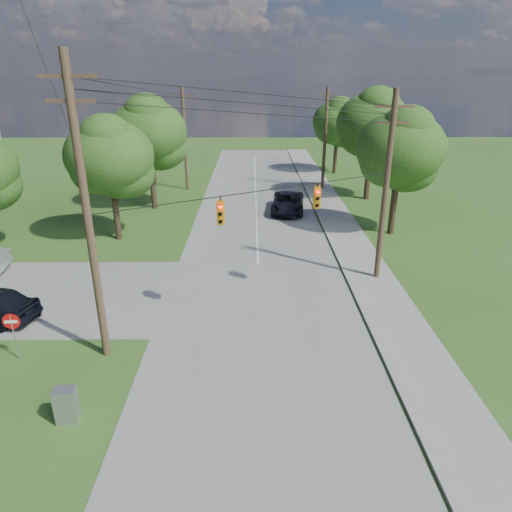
{
  "coord_description": "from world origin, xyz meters",
  "views": [
    {
      "loc": [
        1.65,
        -16.21,
        11.22
      ],
      "look_at": [
        1.83,
        5.0,
        2.65
      ],
      "focal_mm": 32.0,
      "sensor_mm": 36.0,
      "label": 1
    }
  ],
  "objects_px": {
    "pole_ne": "(386,187)",
    "do_not_enter_sign": "(12,326)",
    "pole_north_e": "(325,138)",
    "pole_sw": "(87,214)",
    "control_cabinet": "(66,405)",
    "pole_north_w": "(185,138)",
    "car_main_north": "(288,203)"
  },
  "relations": [
    {
      "from": "pole_sw",
      "to": "do_not_enter_sign",
      "type": "height_order",
      "value": "pole_sw"
    },
    {
      "from": "pole_ne",
      "to": "car_main_north",
      "type": "relative_size",
      "value": 1.82
    },
    {
      "from": "pole_north_e",
      "to": "pole_sw",
      "type": "bearing_deg",
      "value": -114.52
    },
    {
      "from": "pole_north_e",
      "to": "car_main_north",
      "type": "xyz_separation_m",
      "value": [
        -4.19,
        -8.32,
        -4.3
      ]
    },
    {
      "from": "pole_ne",
      "to": "pole_north_w",
      "type": "relative_size",
      "value": 1.05
    },
    {
      "from": "pole_north_e",
      "to": "do_not_enter_sign",
      "type": "distance_m",
      "value": 34.63
    },
    {
      "from": "do_not_enter_sign",
      "to": "pole_ne",
      "type": "bearing_deg",
      "value": 21.16
    },
    {
      "from": "do_not_enter_sign",
      "to": "pole_north_w",
      "type": "bearing_deg",
      "value": 80.25
    },
    {
      "from": "pole_sw",
      "to": "do_not_enter_sign",
      "type": "xyz_separation_m",
      "value": [
        -3.61,
        -0.3,
        -4.66
      ]
    },
    {
      "from": "pole_ne",
      "to": "do_not_enter_sign",
      "type": "bearing_deg",
      "value": -155.21
    },
    {
      "from": "pole_ne",
      "to": "do_not_enter_sign",
      "type": "distance_m",
      "value": 19.24
    },
    {
      "from": "pole_north_e",
      "to": "do_not_enter_sign",
      "type": "height_order",
      "value": "pole_north_e"
    },
    {
      "from": "pole_north_w",
      "to": "do_not_enter_sign",
      "type": "xyz_separation_m",
      "value": [
        -3.21,
        -29.9,
        -3.56
      ]
    },
    {
      "from": "car_main_north",
      "to": "control_cabinet",
      "type": "bearing_deg",
      "value": -104.24
    },
    {
      "from": "pole_sw",
      "to": "pole_north_w",
      "type": "xyz_separation_m",
      "value": [
        -0.4,
        29.6,
        -1.1
      ]
    },
    {
      "from": "pole_north_e",
      "to": "control_cabinet",
      "type": "relative_size",
      "value": 7.64
    },
    {
      "from": "control_cabinet",
      "to": "do_not_enter_sign",
      "type": "xyz_separation_m",
      "value": [
        -3.48,
        3.74,
        0.92
      ]
    },
    {
      "from": "control_cabinet",
      "to": "car_main_north",
      "type": "bearing_deg",
      "value": 64.58
    },
    {
      "from": "pole_sw",
      "to": "pole_ne",
      "type": "xyz_separation_m",
      "value": [
        13.5,
        7.6,
        -0.76
      ]
    },
    {
      "from": "pole_sw",
      "to": "do_not_enter_sign",
      "type": "bearing_deg",
      "value": -175.26
    },
    {
      "from": "pole_sw",
      "to": "pole_ne",
      "type": "height_order",
      "value": "pole_sw"
    },
    {
      "from": "pole_north_e",
      "to": "car_main_north",
      "type": "distance_m",
      "value": 10.26
    },
    {
      "from": "pole_sw",
      "to": "pole_north_e",
      "type": "xyz_separation_m",
      "value": [
        13.5,
        29.6,
        -1.1
      ]
    },
    {
      "from": "pole_north_e",
      "to": "control_cabinet",
      "type": "distance_m",
      "value": 36.57
    },
    {
      "from": "pole_north_w",
      "to": "pole_north_e",
      "type": "bearing_deg",
      "value": 0.0
    },
    {
      "from": "control_cabinet",
      "to": "do_not_enter_sign",
      "type": "height_order",
      "value": "do_not_enter_sign"
    },
    {
      "from": "pole_north_w",
      "to": "car_main_north",
      "type": "relative_size",
      "value": 1.74
    },
    {
      "from": "pole_ne",
      "to": "pole_north_e",
      "type": "relative_size",
      "value": 1.05
    },
    {
      "from": "pole_sw",
      "to": "pole_north_e",
      "type": "bearing_deg",
      "value": 65.48
    },
    {
      "from": "pole_sw",
      "to": "do_not_enter_sign",
      "type": "relative_size",
      "value": 5.63
    },
    {
      "from": "car_main_north",
      "to": "do_not_enter_sign",
      "type": "height_order",
      "value": "do_not_enter_sign"
    },
    {
      "from": "pole_north_w",
      "to": "car_main_north",
      "type": "xyz_separation_m",
      "value": [
        9.71,
        -8.32,
        -4.3
      ]
    }
  ]
}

